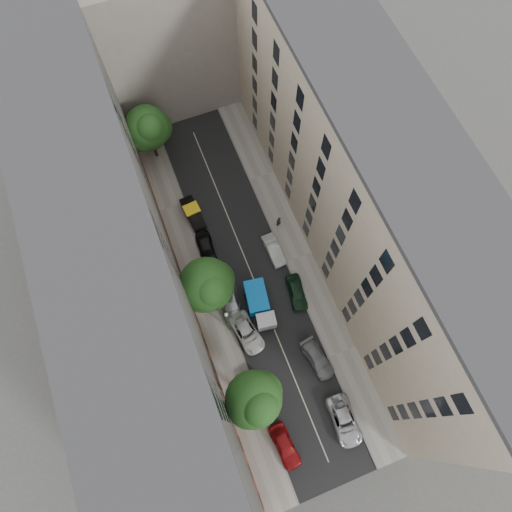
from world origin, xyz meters
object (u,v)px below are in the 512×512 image
tree_near (255,400)px  tarp_truck (259,304)px  car_right_0 (344,421)px  car_right_2 (297,292)px  car_left_0 (285,446)px  car_right_1 (317,359)px  car_left_3 (231,302)px  tree_mid (208,286)px  car_left_1 (261,392)px  lamp_post (227,320)px  car_left_4 (207,249)px  car_left_2 (247,333)px  car_right_3 (274,250)px  pedestrian (279,221)px  car_left_5 (193,213)px  tree_far (149,129)px

tree_near → tarp_truck: bearing=66.2°
car_right_0 → car_right_2: car_right_2 is taller
car_left_0 → car_right_1: 8.70m
car_left_3 → tree_mid: tree_mid is taller
car_left_1 → lamp_post: 7.81m
car_left_3 → car_left_4: (-0.39, 6.52, 0.08)m
car_left_0 → tree_near: tree_near is taller
car_left_2 → car_right_3: 9.51m
car_left_0 → car_right_0: (6.10, 0.00, -0.05)m
car_right_2 → lamp_post: size_ratio=0.68×
pedestrian → car_left_0: bearing=50.3°
tarp_truck → tree_mid: bearing=158.2°
tarp_truck → car_left_2: bearing=-126.7°
tree_mid → car_left_4: bearing=76.8°
tree_mid → car_left_2: bearing=-66.2°
car_left_5 → tarp_truck: bearing=-82.0°
car_left_3 → tree_near: 11.76m
car_right_0 → tree_near: tree_near is taller
car_left_3 → car_left_0: bearing=-80.6°
car_left_1 → car_right_1: car_left_1 is taller
car_left_5 → pedestrian: bearing=-33.7°
pedestrian → car_left_3: bearing=20.4°
tree_near → tree_far: (-0.50, 30.56, -0.86)m
car_left_5 → lamp_post: lamp_post is taller
car_left_1 → lamp_post: lamp_post is taller
car_right_0 → tarp_truck: bearing=108.0°
car_left_0 → car_left_3: (0.09, 14.80, -0.08)m
tarp_truck → car_right_3: 6.50m
car_left_4 → tree_mid: (-1.27, -5.43, 4.39)m
tarp_truck → pedestrian: tarp_truck is taller
car_left_0 → pedestrian: 22.93m
tarp_truck → car_left_0: bearing=-92.5°
tarp_truck → car_right_0: tarp_truck is taller
tarp_truck → lamp_post: lamp_post is taller
car_right_1 → tree_far: tree_far is taller
car_left_0 → tarp_truck: bearing=74.4°
car_left_1 → car_right_1: bearing=-1.8°
tree_near → tree_mid: (-0.36, 11.39, -1.04)m
car_left_0 → car_left_2: bearing=83.3°
car_left_4 → car_right_1: size_ratio=0.98×
car_right_1 → car_left_2: bearing=128.4°
car_left_2 → tree_mid: tree_mid is taller
car_left_3 → tree_mid: size_ratio=0.58×
tree_far → pedestrian: (9.90, -13.65, -4.28)m
tree_mid → lamp_post: size_ratio=1.29×
car_left_4 → car_left_5: (-0.00, 4.68, -0.03)m
car_right_2 → pedestrian: 8.24m
car_left_5 → pedestrian: (8.50, -4.59, 0.32)m
car_left_4 → car_right_0: car_left_4 is taller
car_left_2 → pedestrian: (7.70, 10.21, 0.38)m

